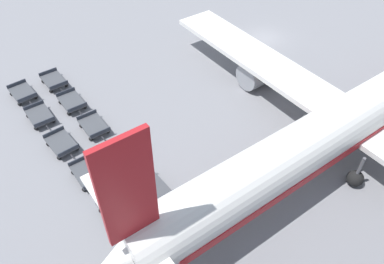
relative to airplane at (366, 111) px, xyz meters
The scene contains 13 objects.
ground_plane 17.74m from the airplane, 163.38° to the left, with size 500.00×500.00×0.00m, color gray.
airplane is the anchor object (origin of this frame).
baggage_dolly_row_near_col_a 29.46m from the airplane, 134.15° to the right, with size 3.56×2.13×0.92m.
baggage_dolly_row_near_col_b 26.49m from the airplane, 128.44° to the right, with size 3.53×2.02×0.92m.
baggage_dolly_row_near_col_c 23.65m from the airplane, 121.02° to the right, with size 3.57×2.15×0.92m.
baggage_dolly_row_near_col_d 21.29m from the airplane, 112.48° to the right, with size 3.53×2.00×0.92m.
baggage_dolly_row_near_col_e 19.60m from the airplane, 101.36° to the right, with size 3.56×2.09×0.92m.
baggage_dolly_row_mid_a_col_a 27.63m from the airplane, 139.04° to the right, with size 3.54×2.05×0.92m.
baggage_dolly_row_mid_a_col_b 24.48m from the airplane, 133.46° to the right, with size 3.53×2.01×0.92m.
baggage_dolly_row_mid_a_col_c 21.54m from the airplane, 126.43° to the right, with size 3.52×1.99×0.92m.
baggage_dolly_row_mid_a_col_d 18.93m from the airplane, 117.21° to the right, with size 3.53×2.00×0.92m.
baggage_dolly_row_mid_a_col_e 16.90m from the airplane, 104.94° to the right, with size 3.55×2.08×0.92m.
stand_guidance_stripe 10.45m from the airplane, 98.19° to the right, with size 1.59×22.39×0.01m.
Camera 1 is at (27.74, -27.49, 21.73)m, focal length 35.00 mm.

